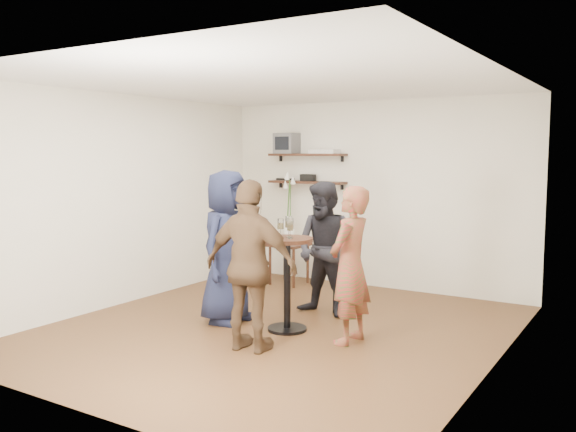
{
  "coord_description": "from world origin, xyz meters",
  "views": [
    {
      "loc": [
        3.45,
        -5.34,
        1.89
      ],
      "look_at": [
        -0.1,
        0.4,
        1.18
      ],
      "focal_mm": 38.0,
      "sensor_mm": 36.0,
      "label": 1
    }
  ],
  "objects_px": {
    "dvd_deck": "(325,151)",
    "drinks_table": "(287,271)",
    "crt_monitor": "(287,143)",
    "side_table": "(289,250)",
    "person_dark": "(326,249)",
    "radio": "(308,178)",
    "person_plaid": "(350,265)",
    "person_brown": "(251,266)",
    "person_navy": "(227,247)"
  },
  "relations": [
    {
      "from": "side_table",
      "to": "person_plaid",
      "type": "bearing_deg",
      "value": -45.81
    },
    {
      "from": "person_plaid",
      "to": "person_brown",
      "type": "height_order",
      "value": "person_brown"
    },
    {
      "from": "person_dark",
      "to": "crt_monitor",
      "type": "bearing_deg",
      "value": 138.03
    },
    {
      "from": "crt_monitor",
      "to": "drinks_table",
      "type": "xyz_separation_m",
      "value": [
        1.45,
        -2.34,
        -1.38
      ]
    },
    {
      "from": "dvd_deck",
      "to": "person_plaid",
      "type": "height_order",
      "value": "dvd_deck"
    },
    {
      "from": "dvd_deck",
      "to": "person_dark",
      "type": "xyz_separation_m",
      "value": [
        0.88,
        -1.6,
        -1.12
      ]
    },
    {
      "from": "person_plaid",
      "to": "person_brown",
      "type": "relative_size",
      "value": 0.95
    },
    {
      "from": "side_table",
      "to": "person_plaid",
      "type": "xyz_separation_m",
      "value": [
        1.94,
        -1.99,
        0.29
      ]
    },
    {
      "from": "side_table",
      "to": "person_brown",
      "type": "height_order",
      "value": "person_brown"
    },
    {
      "from": "drinks_table",
      "to": "person_dark",
      "type": "height_order",
      "value": "person_dark"
    },
    {
      "from": "dvd_deck",
      "to": "crt_monitor",
      "type": "bearing_deg",
      "value": 180.0
    },
    {
      "from": "drinks_table",
      "to": "person_navy",
      "type": "relative_size",
      "value": 0.59
    },
    {
      "from": "crt_monitor",
      "to": "side_table",
      "type": "height_order",
      "value": "crt_monitor"
    },
    {
      "from": "side_table",
      "to": "drinks_table",
      "type": "height_order",
      "value": "drinks_table"
    },
    {
      "from": "radio",
      "to": "person_dark",
      "type": "height_order",
      "value": "radio"
    },
    {
      "from": "person_brown",
      "to": "person_navy",
      "type": "bearing_deg",
      "value": -44.71
    },
    {
      "from": "radio",
      "to": "person_dark",
      "type": "relative_size",
      "value": 0.14
    },
    {
      "from": "crt_monitor",
      "to": "drinks_table",
      "type": "bearing_deg",
      "value": -58.19
    },
    {
      "from": "radio",
      "to": "person_brown",
      "type": "height_order",
      "value": "person_brown"
    },
    {
      "from": "side_table",
      "to": "dvd_deck",
      "type": "bearing_deg",
      "value": 45.64
    },
    {
      "from": "side_table",
      "to": "person_navy",
      "type": "relative_size",
      "value": 0.35
    },
    {
      "from": "drinks_table",
      "to": "person_dark",
      "type": "bearing_deg",
      "value": 85.41
    },
    {
      "from": "person_brown",
      "to": "radio",
      "type": "bearing_deg",
      "value": -73.98
    },
    {
      "from": "drinks_table",
      "to": "crt_monitor",
      "type": "bearing_deg",
      "value": 121.81
    },
    {
      "from": "dvd_deck",
      "to": "person_navy",
      "type": "relative_size",
      "value": 0.24
    },
    {
      "from": "person_plaid",
      "to": "side_table",
      "type": "bearing_deg",
      "value": -133.89
    },
    {
      "from": "drinks_table",
      "to": "person_brown",
      "type": "xyz_separation_m",
      "value": [
        0.06,
        -0.74,
        0.18
      ]
    },
    {
      "from": "side_table",
      "to": "person_dark",
      "type": "distance_m",
      "value": 1.77
    },
    {
      "from": "person_dark",
      "to": "person_brown",
      "type": "xyz_separation_m",
      "value": [
        -0.0,
        -1.49,
        0.04
      ]
    },
    {
      "from": "dvd_deck",
      "to": "person_navy",
      "type": "bearing_deg",
      "value": -88.12
    },
    {
      "from": "radio",
      "to": "side_table",
      "type": "distance_m",
      "value": 1.1
    },
    {
      "from": "dvd_deck",
      "to": "radio",
      "type": "xyz_separation_m",
      "value": [
        -0.27,
        0.0,
        -0.38
      ]
    },
    {
      "from": "dvd_deck",
      "to": "person_dark",
      "type": "bearing_deg",
      "value": -61.07
    },
    {
      "from": "radio",
      "to": "person_plaid",
      "type": "xyz_separation_m",
      "value": [
        1.84,
        -2.37,
        -0.74
      ]
    },
    {
      "from": "crt_monitor",
      "to": "side_table",
      "type": "bearing_deg",
      "value": -54.99
    },
    {
      "from": "person_dark",
      "to": "person_brown",
      "type": "distance_m",
      "value": 1.49
    },
    {
      "from": "radio",
      "to": "drinks_table",
      "type": "height_order",
      "value": "radio"
    },
    {
      "from": "person_plaid",
      "to": "drinks_table",
      "type": "bearing_deg",
      "value": -90.0
    },
    {
      "from": "radio",
      "to": "person_navy",
      "type": "relative_size",
      "value": 0.13
    },
    {
      "from": "person_plaid",
      "to": "radio",
      "type": "bearing_deg",
      "value": -140.17
    },
    {
      "from": "radio",
      "to": "person_plaid",
      "type": "height_order",
      "value": "radio"
    },
    {
      "from": "side_table",
      "to": "drinks_table",
      "type": "relative_size",
      "value": 0.59
    },
    {
      "from": "side_table",
      "to": "radio",
      "type": "bearing_deg",
      "value": 76.1
    },
    {
      "from": "dvd_deck",
      "to": "drinks_table",
      "type": "bearing_deg",
      "value": -70.64
    },
    {
      "from": "dvd_deck",
      "to": "person_plaid",
      "type": "relative_size",
      "value": 0.26
    },
    {
      "from": "person_plaid",
      "to": "person_brown",
      "type": "distance_m",
      "value": 1.0
    },
    {
      "from": "dvd_deck",
      "to": "side_table",
      "type": "xyz_separation_m",
      "value": [
        -0.37,
        -0.37,
        -1.41
      ]
    },
    {
      "from": "dvd_deck",
      "to": "drinks_table",
      "type": "height_order",
      "value": "dvd_deck"
    },
    {
      "from": "crt_monitor",
      "to": "radio",
      "type": "bearing_deg",
      "value": 0.0
    },
    {
      "from": "radio",
      "to": "person_dark",
      "type": "distance_m",
      "value": 2.11
    }
  ]
}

